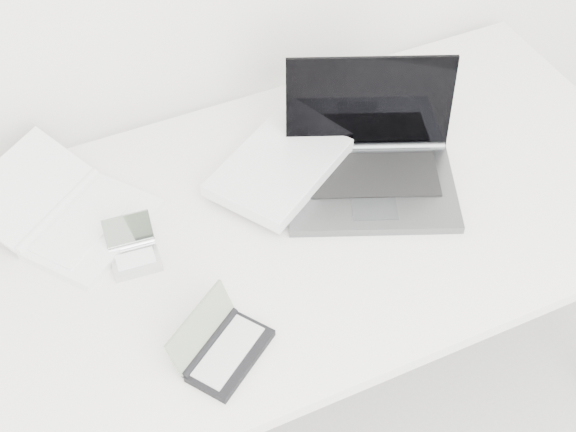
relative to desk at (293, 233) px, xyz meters
name	(u,v)px	position (x,y,z in m)	size (l,w,h in m)	color
desk	(293,233)	(0.00, 0.00, 0.00)	(1.60, 0.80, 0.73)	white
laptop_large	(332,165)	(0.12, 0.07, 0.09)	(0.56, 0.46, 0.24)	#535658
netbook_open_white	(73,216)	(-0.41, 0.17, 0.07)	(0.40, 0.41, 0.09)	white
pda_silver	(134,252)	(-0.33, 0.04, 0.06)	(0.10, 0.11, 0.07)	silver
palmtop_charcoal	(222,348)	(-0.25, -0.24, 0.06)	(0.20, 0.19, 0.09)	black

